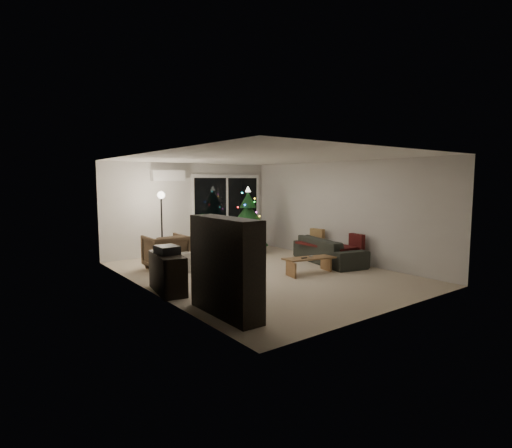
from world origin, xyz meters
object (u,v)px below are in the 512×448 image
at_px(bookshelf, 215,268).
at_px(sofa, 329,250).
at_px(coffee_table, 309,265).
at_px(christmas_tree, 248,220).
at_px(media_cabinet, 168,273).
at_px(armchair, 166,252).

relative_size(bookshelf, sofa, 0.69).
distance_m(bookshelf, coffee_table, 3.35).
height_order(sofa, christmas_tree, christmas_tree).
distance_m(media_cabinet, sofa, 4.30).
distance_m(bookshelf, christmas_tree, 5.43).
xyz_separation_m(armchair, coffee_table, (2.32, -2.28, -0.22)).
bearing_deg(coffee_table, sofa, 37.51).
relative_size(media_cabinet, christmas_tree, 0.60).
distance_m(coffee_table, christmas_tree, 3.05).
relative_size(coffee_table, christmas_tree, 0.60).
distance_m(bookshelf, media_cabinet, 1.72).
bearing_deg(sofa, media_cabinet, 104.24).
bearing_deg(sofa, bookshelf, 125.37).
distance_m(sofa, coffee_table, 1.35).
relative_size(bookshelf, media_cabinet, 1.31).
xyz_separation_m(sofa, coffee_table, (-1.22, -0.56, -0.13)).
height_order(bookshelf, coffee_table, bookshelf).
height_order(media_cabinet, coffee_table, media_cabinet).
relative_size(armchair, christmas_tree, 0.47).
bearing_deg(coffee_table, bookshelf, -146.12).
height_order(armchair, christmas_tree, christmas_tree).
bearing_deg(bookshelf, armchair, 54.71).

